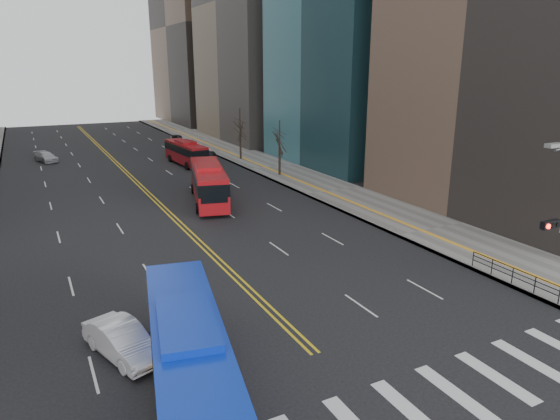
% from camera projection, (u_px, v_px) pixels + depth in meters
% --- Properties ---
extents(ground, '(220.00, 220.00, 0.00)m').
position_uv_depth(ground, '(385.00, 420.00, 18.60)').
color(ground, black).
extents(sidewalk_right, '(7.00, 130.00, 0.15)m').
position_uv_depth(sidewalk_right, '(272.00, 167.00, 64.71)').
color(sidewalk_right, slate).
rests_on(sidewalk_right, ground).
extents(crosswalk, '(26.70, 4.00, 0.01)m').
position_uv_depth(crosswalk, '(385.00, 420.00, 18.60)').
color(crosswalk, silver).
rests_on(crosswalk, ground).
extents(centerline, '(0.55, 100.00, 0.01)m').
position_uv_depth(centerline, '(120.00, 166.00, 65.63)').
color(centerline, gold).
rests_on(centerline, ground).
extents(pedestrian_railing, '(0.06, 6.06, 1.02)m').
position_uv_depth(pedestrian_railing, '(513.00, 273.00, 29.75)').
color(pedestrian_railing, black).
rests_on(pedestrian_railing, sidewalk_right).
extents(street_trees, '(35.20, 47.20, 7.60)m').
position_uv_depth(street_trees, '(72.00, 159.00, 43.65)').
color(street_trees, '#30231D').
rests_on(street_trees, ground).
extents(blue_bus, '(5.10, 13.02, 3.69)m').
position_uv_depth(blue_bus, '(189.00, 360.00, 19.02)').
color(blue_bus, '#0B2AAA').
rests_on(blue_bus, ground).
extents(red_bus_near, '(5.59, 12.15, 3.74)m').
position_uv_depth(red_bus_near, '(208.00, 181.00, 47.77)').
color(red_bus_near, '#A41117').
rests_on(red_bus_near, ground).
extents(red_bus_far, '(3.10, 10.22, 3.23)m').
position_uv_depth(red_bus_far, '(186.00, 151.00, 65.91)').
color(red_bus_far, '#A41117').
rests_on(red_bus_far, ground).
extents(car_white, '(3.08, 5.00, 1.56)m').
position_uv_depth(car_white, '(122.00, 340.00, 22.53)').
color(car_white, white).
rests_on(car_white, ground).
extents(car_dark_mid, '(2.87, 4.01, 1.27)m').
position_uv_depth(car_dark_mid, '(210.00, 156.00, 69.54)').
color(car_dark_mid, black).
rests_on(car_dark_mid, ground).
extents(car_silver, '(3.27, 4.96, 1.34)m').
position_uv_depth(car_silver, '(46.00, 157.00, 68.38)').
color(car_silver, '#ACADB2').
rests_on(car_silver, ground).
extents(car_dark_far, '(2.97, 4.84, 1.25)m').
position_uv_depth(car_dark_far, '(177.00, 139.00, 85.54)').
color(car_dark_far, black).
rests_on(car_dark_far, ground).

